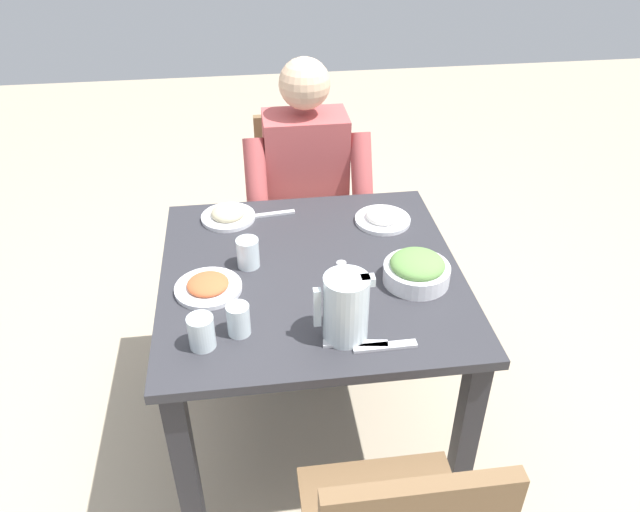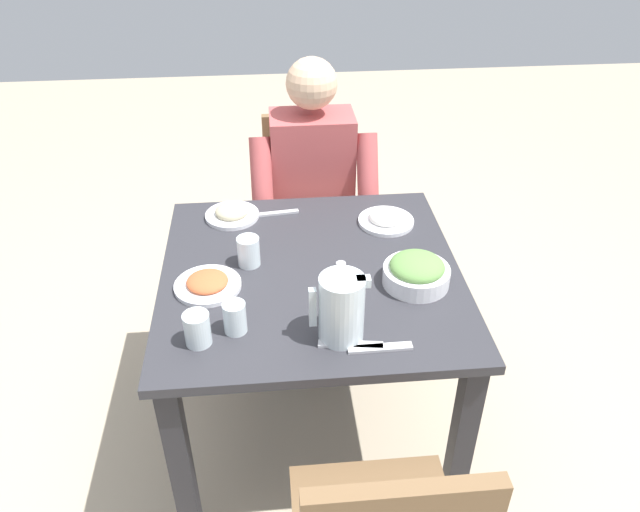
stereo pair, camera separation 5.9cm
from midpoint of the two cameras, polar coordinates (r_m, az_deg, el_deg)
name	(u,v)px [view 2 (the right image)]	position (r m, az deg, el deg)	size (l,w,h in m)	color
ground_plane	(313,424)	(2.39, 0.05, -15.11)	(8.00, 8.00, 0.00)	tan
dining_table	(311,300)	(1.98, 0.06, -4.00)	(0.91, 0.91, 0.70)	#2D2D33
chair_near	(311,205)	(2.69, -0.24, 4.64)	(0.40, 0.40, 0.85)	brown
diner_near	(314,199)	(2.45, 0.18, 5.22)	(0.48, 0.53, 1.15)	#B24C4C
water_pitcher	(341,308)	(1.62, 3.01, -4.78)	(0.16, 0.12, 0.19)	silver
salad_bowl	(417,272)	(1.86, 9.71, -1.45)	(0.20, 0.20, 0.09)	white
plate_beans	(232,213)	(2.19, -7.27, 3.90)	(0.19, 0.19, 0.05)	white
plate_rice_curry	(208,283)	(1.86, -9.33, -2.50)	(0.20, 0.20, 0.04)	white
plate_yoghurt	(386,219)	(2.15, 6.85, 3.41)	(0.19, 0.19, 0.05)	white
water_glass_near_right	(235,317)	(1.68, -6.77, -5.61)	(0.06, 0.06, 0.09)	silver
water_glass_center	(249,251)	(1.92, -5.66, 0.41)	(0.07, 0.07, 0.09)	silver
water_glass_far_left	(197,329)	(1.65, -10.12, -6.58)	(0.07, 0.07, 0.09)	silver
salt_shaker	(341,270)	(1.87, 2.82, -1.32)	(0.03, 0.03, 0.05)	white
fork_near	(351,345)	(1.65, 3.85, -8.10)	(0.17, 0.03, 0.01)	silver
knife_near	(272,214)	(2.19, -3.59, 3.88)	(0.18, 0.02, 0.01)	silver
fork_far	(380,348)	(1.65, 6.53, -8.33)	(0.17, 0.03, 0.01)	silver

